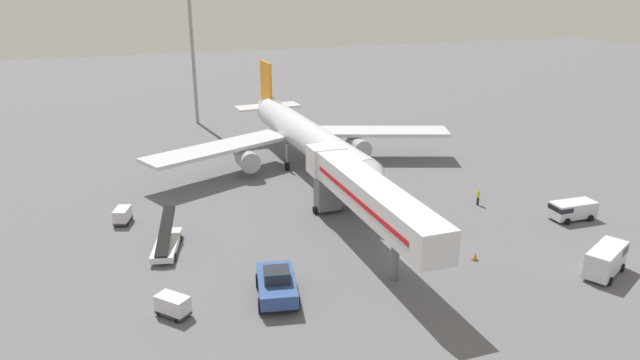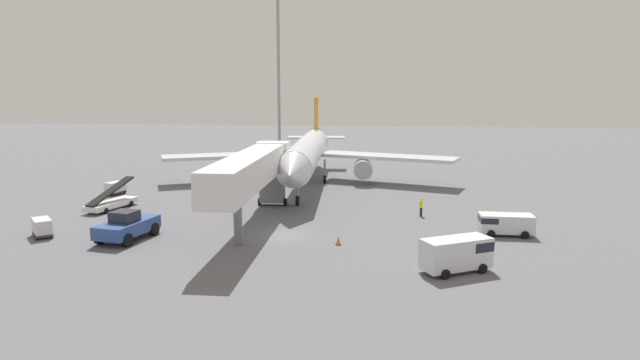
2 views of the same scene
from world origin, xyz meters
name	(u,v)px [view 2 (image 2 of 2)]	position (x,y,z in m)	size (l,w,h in m)	color
ground_plane	(285,236)	(0.00, 0.00, 0.00)	(300.00, 300.00, 0.00)	slate
airplane_at_gate	(308,152)	(-1.64, 26.35, 4.34)	(40.49, 41.98, 11.45)	silver
jet_bridge	(255,170)	(-3.45, 3.49, 5.23)	(3.69, 23.74, 6.94)	silver
pushback_tug	(127,226)	(-13.00, -2.77, 1.18)	(3.83, 6.08, 2.53)	#2D4C8E
belt_loader_truck	(111,202)	(-20.23, 8.19, 0.76)	(3.35, 6.61, 3.08)	white
service_van_rear_right	(458,253)	(13.55, -7.73, 1.35)	(5.22, 4.03, 2.38)	silver
service_van_far_right	(504,223)	(18.90, 2.39, 1.07)	(4.54, 2.32, 1.85)	silver
baggage_cart_near_center	(42,227)	(-20.71, -2.75, 0.87)	(2.59, 2.67, 1.58)	#38383D
baggage_cart_near_left	(115,188)	(-23.82, 15.91, 0.86)	(1.93, 2.58, 1.55)	#38383D
ground_crew_worker_foreground	(421,207)	(12.23, 8.76, 0.96)	(0.47, 0.47, 1.82)	#1E2333
safety_cone_alpha	(338,241)	(4.80, -2.22, 0.34)	(0.45, 0.45, 0.69)	black
apron_light_mast	(278,42)	(-11.23, 55.50, 21.54)	(2.40, 2.40, 32.15)	#93969B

